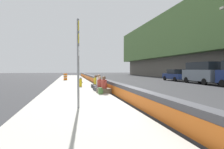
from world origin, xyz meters
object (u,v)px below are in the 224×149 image
at_px(parked_car_third, 202,72).
at_px(seated_person_rear, 99,85).
at_px(seated_person_foreground, 104,88).
at_px(seated_person_middle, 100,86).
at_px(seated_person_far, 96,84).
at_px(backpack, 100,91).
at_px(parked_car_fourth, 175,75).
at_px(route_sign_post, 78,57).
at_px(fire_hydrant, 81,82).
at_px(construction_barrel, 65,77).

bearing_deg(parked_car_third, seated_person_rear, 107.87).
distance_m(seated_person_foreground, parked_car_third, 14.50).
relative_size(seated_person_middle, seated_person_rear, 0.91).
bearing_deg(seated_person_far, backpack, 175.92).
bearing_deg(seated_person_foreground, parked_car_fourth, -47.20).
bearing_deg(route_sign_post, fire_hydrant, -3.93).
bearing_deg(parked_car_third, construction_barrel, 60.91).
height_order(fire_hydrant, backpack, fire_hydrant).
bearing_deg(route_sign_post, seated_person_middle, -17.57).
height_order(seated_person_middle, seated_person_far, seated_person_far).
bearing_deg(fire_hydrant, construction_barrel, 8.57).
bearing_deg(seated_person_foreground, seated_person_rear, -0.54).
xyz_separation_m(seated_person_middle, seated_person_rear, (0.96, -0.09, 0.03)).
bearing_deg(seated_person_rear, construction_barrel, 12.35).
bearing_deg(parked_car_fourth, seated_person_rear, 127.02).
bearing_deg(parked_car_fourth, seated_person_middle, 129.45).
xyz_separation_m(seated_person_foreground, seated_person_far, (3.70, 0.01, -0.01)).
xyz_separation_m(seated_person_far, backpack, (-4.15, 0.30, -0.14)).
distance_m(seated_person_far, parked_car_fourth, 15.42).
distance_m(fire_hydrant, seated_person_middle, 3.72).
distance_m(seated_person_rear, construction_barrel, 13.27).
bearing_deg(construction_barrel, fire_hydrant, -171.43).
bearing_deg(fire_hydrant, seated_person_far, -131.81).
relative_size(route_sign_post, fire_hydrant, 4.09).
distance_m(backpack, construction_barrel, 15.85).
bearing_deg(fire_hydrant, seated_person_middle, -161.39).
bearing_deg(parked_car_third, fire_hydrant, 96.49).
xyz_separation_m(route_sign_post, seated_person_middle, (5.76, -1.82, -1.76)).
height_order(parked_car_third, parked_car_fourth, parked_car_third).
xyz_separation_m(route_sign_post, parked_car_fourth, (16.48, -14.86, -1.37)).
relative_size(fire_hydrant, parked_car_third, 0.17).
relative_size(seated_person_far, parked_car_third, 0.21).
xyz_separation_m(fire_hydrant, construction_barrel, (10.40, 1.57, 0.03)).
relative_size(backpack, construction_barrel, 0.42).
xyz_separation_m(fire_hydrant, parked_car_third, (1.62, -14.22, 0.77)).
xyz_separation_m(route_sign_post, construction_barrel, (19.68, 0.93, -1.61)).
xyz_separation_m(fire_hydrant, seated_person_middle, (-3.52, -1.19, -0.12)).
distance_m(backpack, parked_car_fourth, 18.22).
xyz_separation_m(seated_person_rear, seated_person_far, (1.45, 0.04, -0.03)).
bearing_deg(seated_person_rear, backpack, 172.99).
distance_m(seated_person_rear, seated_person_far, 1.45).
xyz_separation_m(seated_person_far, construction_barrel, (11.51, 2.80, 0.14)).
bearing_deg(seated_person_far, parked_car_fourth, -57.37).
height_order(route_sign_post, seated_person_foreground, route_sign_post).
bearing_deg(construction_barrel, seated_person_middle, -168.82).
height_order(seated_person_foreground, parked_car_fourth, parked_car_fourth).
height_order(seated_person_far, parked_car_fourth, parked_car_fourth).
distance_m(seated_person_foreground, parked_car_fourth, 17.68).
relative_size(parked_car_third, parked_car_fourth, 1.14).
distance_m(seated_person_middle, seated_person_rear, 0.97).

